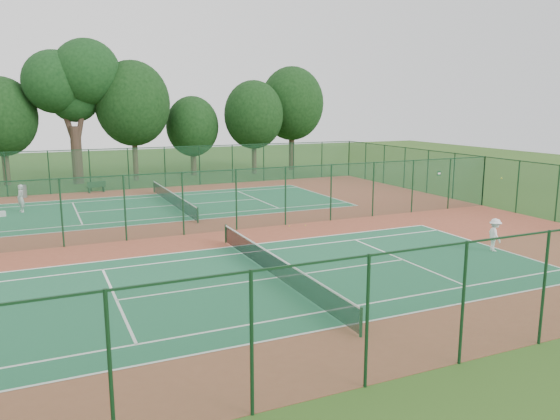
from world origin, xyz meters
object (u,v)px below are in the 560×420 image
at_px(trash_bin, 23,191).
at_px(player_near, 495,235).
at_px(bench, 96,187).
at_px(big_tree, 73,81).
at_px(player_far, 21,198).

bearing_deg(trash_bin, player_near, -51.76).
bearing_deg(bench, player_near, -72.55).
bearing_deg(big_tree, player_near, -63.64).
bearing_deg(trash_bin, bench, 2.74).
bearing_deg(player_far, bench, 116.33).
height_order(trash_bin, bench, trash_bin).
height_order(player_far, bench, player_far).
bearing_deg(big_tree, player_far, -109.91).
height_order(player_far, big_tree, big_tree).
bearing_deg(trash_bin, big_tree, 54.71).
bearing_deg(player_far, trash_bin, 155.38).
distance_m(player_far, big_tree, 15.88).
xyz_separation_m(bench, big_tree, (-0.81, 6.23, 8.55)).
xyz_separation_m(trash_bin, bench, (5.41, 0.26, -0.01)).
relative_size(trash_bin, bench, 0.63).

